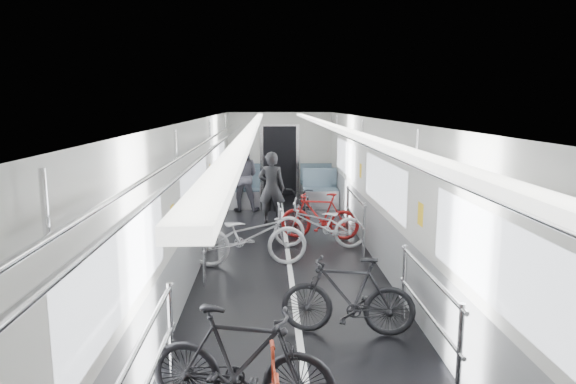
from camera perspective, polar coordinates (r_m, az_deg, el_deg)
The scene contains 9 objects.
car_shell at distance 9.82m, azimuth -0.21°, elevation 0.88°, with size 3.02×14.01×2.41m.
bike_left_mid at distance 4.61m, azimuth -5.19°, elevation -18.29°, with size 0.46×1.63×0.98m, color black.
bike_left_far at distance 8.49m, azimuth -4.40°, elevation -4.88°, with size 0.67×1.92×1.01m, color #ADADB2.
bike_right_near at distance 6.07m, azimuth 6.67°, elevation -11.38°, with size 0.44×1.55×0.93m, color black.
bike_right_mid at distance 9.53m, azimuth 3.50°, elevation -3.57°, with size 0.60×1.71×0.90m, color #BCBCC2.
bike_right_far at distance 10.12m, azimuth 3.54°, elevation -2.68°, with size 0.44×1.55×0.93m, color maroon.
bike_aisle at distance 11.29m, azimuth 1.65°, elevation -1.48°, with size 0.58×1.67×0.88m, color black.
person_standing at distance 11.30m, azimuth -1.85°, elevation 0.43°, with size 0.59×0.39×1.62m, color black.
person_seated at distance 12.78m, azimuth -5.08°, elevation 1.74°, with size 0.84×0.65×1.73m, color #2E2D35.
Camera 1 is at (-0.35, -7.91, 2.66)m, focal length 32.00 mm.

